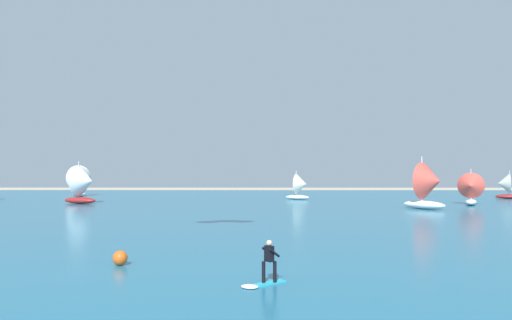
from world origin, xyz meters
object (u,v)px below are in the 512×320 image
kitesurfer (265,269)px  sailboat_outermost (430,185)px  sailboat_center_horizon (80,180)px  sailboat_leading (471,189)px  sailboat_far_right (301,186)px  sailboat_mid_right (505,186)px  marker_buoy (120,258)px  sailboat_heeled_over (84,184)px

kitesurfer → sailboat_outermost: sailboat_outermost is taller
sailboat_center_horizon → sailboat_leading: bearing=-17.9°
sailboat_far_right → sailboat_mid_right: (29.50, 2.30, 0.01)m
sailboat_far_right → marker_buoy: bearing=-105.0°
kitesurfer → sailboat_center_horizon: (-27.99, 55.55, 1.88)m
sailboat_mid_right → sailboat_heeled_over: 57.69m
sailboat_mid_right → marker_buoy: size_ratio=6.04×
sailboat_far_right → sailboat_outermost: (12.47, -15.47, 0.75)m
sailboat_leading → sailboat_heeled_over: sailboat_heeled_over is taller
sailboat_heeled_over → sailboat_outermost: (39.73, -7.44, 0.19)m
sailboat_outermost → marker_buoy: bearing=-129.8°
sailboat_mid_right → sailboat_outermost: size_ratio=0.72×
kitesurfer → sailboat_mid_right: 61.63m
sailboat_center_horizon → sailboat_far_right: size_ratio=1.34×
sailboat_leading → sailboat_center_horizon: bearing=162.1°
sailboat_outermost → sailboat_leading: bearing=39.3°
kitesurfer → marker_buoy: bearing=151.8°
sailboat_leading → marker_buoy: bearing=-131.8°
kitesurfer → sailboat_outermost: bearing=61.4°
sailboat_far_right → sailboat_leading: (19.27, -9.90, 0.13)m
kitesurfer → sailboat_outermost: (17.96, 32.96, 1.99)m
sailboat_far_right → kitesurfer: bearing=-96.5°
sailboat_heeled_over → marker_buoy: bearing=-67.6°
sailboat_center_horizon → sailboat_far_right: bearing=-12.0°
marker_buoy → kitesurfer: bearing=-28.2°
kitesurfer → sailboat_far_right: size_ratio=0.46×
sailboat_leading → sailboat_outermost: bearing=-140.7°
sailboat_heeled_over → kitesurfer: bearing=-61.7°
sailboat_center_horizon → sailboat_far_right: (33.48, -7.13, -0.63)m
sailboat_mid_right → sailboat_leading: size_ratio=0.94×
sailboat_far_right → sailboat_mid_right: bearing=4.4°
sailboat_center_horizon → sailboat_mid_right: sailboat_center_horizon is taller
sailboat_center_horizon → sailboat_mid_right: (62.98, -4.84, -0.62)m
sailboat_far_right → sailboat_mid_right: sailboat_mid_right is taller
sailboat_mid_right → sailboat_center_horizon: bearing=175.6°
sailboat_heeled_over → sailboat_outermost: sailboat_outermost is taller
sailboat_heeled_over → sailboat_far_right: bearing=16.4°
sailboat_heeled_over → marker_buoy: (15.20, -36.88, -2.07)m
sailboat_center_horizon → sailboat_outermost: 51.20m
marker_buoy → sailboat_heeled_over: bearing=112.4°
sailboat_center_horizon → sailboat_far_right: sailboat_center_horizon is taller
sailboat_outermost → marker_buoy: sailboat_outermost is taller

